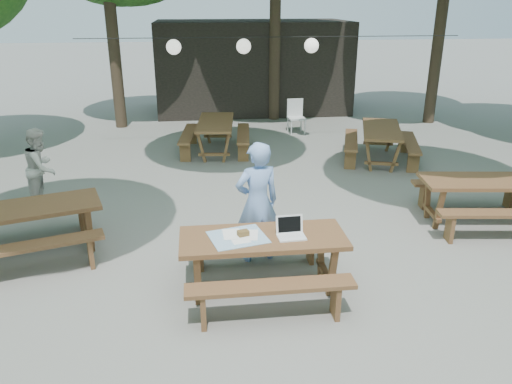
{
  "coord_description": "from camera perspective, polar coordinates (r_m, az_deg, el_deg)",
  "views": [
    {
      "loc": [
        -1.35,
        -5.9,
        3.4
      ],
      "look_at": [
        -0.62,
        0.15,
        1.05
      ],
      "focal_mm": 35.0,
      "sensor_mm": 36.0,
      "label": 1
    }
  ],
  "objects": [
    {
      "name": "picnic_table_nw",
      "position": [
        7.68,
        -24.65,
        -4.07
      ],
      "size": [
        2.28,
        2.07,
        0.75
      ],
      "rotation": [
        0.0,
        0.0,
        0.3
      ],
      "color": "#502D1C",
      "rests_on": "ground"
    },
    {
      "name": "picnic_table_far_w",
      "position": [
        11.91,
        -4.61,
        6.38
      ],
      "size": [
        1.76,
        2.07,
        0.75
      ],
      "rotation": [
        0.0,
        0.0,
        1.47
      ],
      "color": "#502D1C",
      "rests_on": "ground"
    },
    {
      "name": "pavilion",
      "position": [
        16.62,
        -0.46,
        14.19
      ],
      "size": [
        6.0,
        3.0,
        2.8
      ],
      "primitive_type": "cube",
      "color": "black",
      "rests_on": "ground"
    },
    {
      "name": "main_picnic_table",
      "position": [
        6.18,
        0.78,
        -8.07
      ],
      "size": [
        2.0,
        1.58,
        0.75
      ],
      "color": "#502D1C",
      "rests_on": "ground"
    },
    {
      "name": "woman",
      "position": [
        6.72,
        0.16,
        -1.22
      ],
      "size": [
        0.7,
        0.54,
        1.69
      ],
      "primitive_type": "imported",
      "rotation": [
        0.0,
        0.0,
        3.39
      ],
      "color": "#7EA4E6",
      "rests_on": "ground"
    },
    {
      "name": "laptop",
      "position": [
        6.01,
        3.96,
        -4.48
      ],
      "size": [
        0.34,
        0.28,
        0.24
      ],
      "rotation": [
        0.0,
        0.0,
        0.06
      ],
      "color": "white",
      "rests_on": "main_picnic_table"
    },
    {
      "name": "second_person",
      "position": [
        9.37,
        -23.34,
        2.56
      ],
      "size": [
        0.58,
        0.72,
        1.4
      ],
      "primitive_type": "imported",
      "rotation": [
        0.0,
        0.0,
        1.49
      ],
      "color": "silver",
      "rests_on": "ground"
    },
    {
      "name": "plastic_chair",
      "position": [
        13.76,
        4.62,
        7.83
      ],
      "size": [
        0.47,
        0.47,
        0.9
      ],
      "rotation": [
        0.0,
        0.0,
        0.07
      ],
      "color": "silver",
      "rests_on": "ground"
    },
    {
      "name": "paper_lanterns",
      "position": [
        12.0,
        -1.35,
        16.33
      ],
      "size": [
        9.0,
        0.34,
        0.38
      ],
      "color": "black",
      "rests_on": "ground"
    },
    {
      "name": "ground",
      "position": [
        6.94,
        5.27,
        -8.33
      ],
      "size": [
        80.0,
        80.0,
        0.0
      ],
      "primitive_type": "plane",
      "color": "slate",
      "rests_on": "ground"
    },
    {
      "name": "picnic_table_far_e",
      "position": [
        11.56,
        14.03,
        5.36
      ],
      "size": [
        2.07,
        2.28,
        0.75
      ],
      "rotation": [
        0.0,
        0.0,
        1.27
      ],
      "color": "#502D1C",
      "rests_on": "ground"
    },
    {
      "name": "tabletop_clutter",
      "position": [
        5.98,
        -1.95,
        -5.07
      ],
      "size": [
        0.76,
        0.69,
        0.08
      ],
      "color": "teal",
      "rests_on": "main_picnic_table"
    },
    {
      "name": "picnic_table_ne",
      "position": [
        8.8,
        24.55,
        -0.93
      ],
      "size": [
        2.08,
        1.8,
        0.75
      ],
      "rotation": [
        0.0,
        0.0,
        -0.12
      ],
      "color": "#502D1C",
      "rests_on": "ground"
    }
  ]
}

